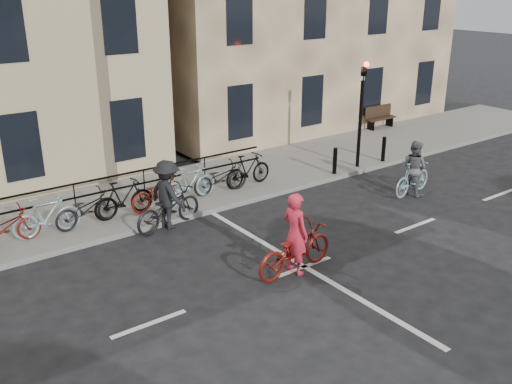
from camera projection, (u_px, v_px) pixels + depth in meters
ground at (304, 267)px, 13.36m from camera, size 120.00×120.00×0.00m
sidewalk at (51, 222)px, 15.64m from camera, size 46.00×4.00×0.15m
traffic_light at (362, 101)px, 19.20m from camera, size 0.18×0.30×3.90m
bollard_east at (335, 161)px, 19.12m from camera, size 0.14×0.14×0.90m
bollard_west at (384, 149)px, 20.45m from camera, size 0.14×0.14×0.90m
bench at (379, 116)px, 25.05m from camera, size 1.60×0.41×0.97m
parked_bikes at (104, 203)px, 15.37m from camera, size 11.45×1.23×1.05m
cyclist_pink at (295, 245)px, 12.91m from camera, size 2.22×0.91×1.93m
cyclist_grey at (413, 173)px, 17.62m from camera, size 1.84×0.92×1.73m
cyclist_dark at (168, 202)px, 15.23m from camera, size 2.23×1.35×1.89m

